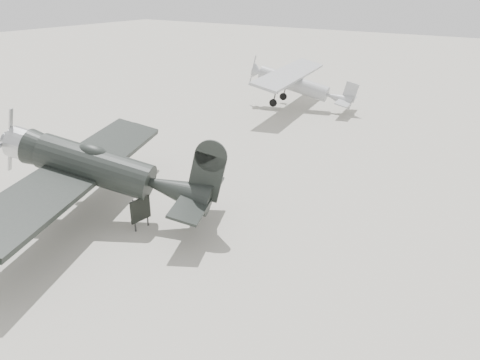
# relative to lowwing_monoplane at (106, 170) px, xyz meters

# --- Properties ---
(ground) EXTENTS (160.00, 160.00, 0.00)m
(ground) POSITION_rel_lowwing_monoplane_xyz_m (2.40, 2.08, -2.20)
(ground) COLOR gray
(ground) RESTS_ON ground
(lowwing_monoplane) EXTENTS (9.56, 12.62, 4.15)m
(lowwing_monoplane) POSITION_rel_lowwing_monoplane_xyz_m (0.00, 0.00, 0.00)
(lowwing_monoplane) COLOR black
(lowwing_monoplane) RESTS_ON ground
(highwing_monoplane) EXTENTS (8.51, 11.94, 3.37)m
(highwing_monoplane) POSITION_rel_lowwing_monoplane_xyz_m (-2.02, 20.97, -0.09)
(highwing_monoplane) COLOR gray
(highwing_monoplane) RESTS_ON ground
(sign_board) EXTENTS (0.16, 0.96, 1.38)m
(sign_board) POSITION_rel_lowwing_monoplane_xyz_m (1.69, 0.08, -1.37)
(sign_board) COLOR #333333
(sign_board) RESTS_ON ground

